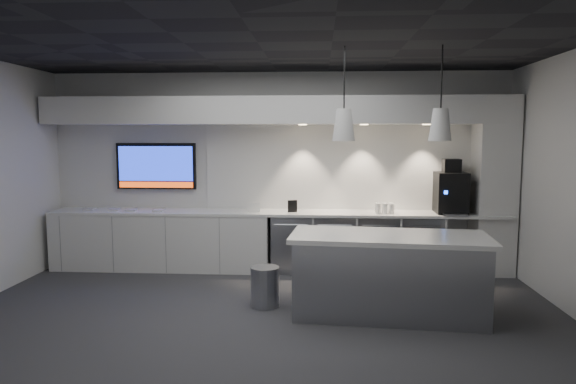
# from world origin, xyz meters

# --- Properties ---
(floor) EXTENTS (7.00, 7.00, 0.00)m
(floor) POSITION_xyz_m (0.00, 0.00, 0.00)
(floor) COLOR #313133
(floor) RESTS_ON ground
(ceiling) EXTENTS (7.00, 7.00, 0.00)m
(ceiling) POSITION_xyz_m (0.00, 0.00, 3.00)
(ceiling) COLOR black
(ceiling) RESTS_ON wall_back
(wall_back) EXTENTS (7.00, 0.00, 7.00)m
(wall_back) POSITION_xyz_m (0.00, 2.50, 1.50)
(wall_back) COLOR silver
(wall_back) RESTS_ON floor
(wall_front) EXTENTS (7.00, 0.00, 7.00)m
(wall_front) POSITION_xyz_m (0.00, -2.50, 1.50)
(wall_front) COLOR silver
(wall_front) RESTS_ON floor
(back_counter) EXTENTS (6.80, 0.65, 0.04)m
(back_counter) POSITION_xyz_m (0.00, 2.17, 0.88)
(back_counter) COLOR silver
(back_counter) RESTS_ON left_base_cabinets
(left_base_cabinets) EXTENTS (3.30, 0.63, 0.86)m
(left_base_cabinets) POSITION_xyz_m (-1.75, 2.17, 0.43)
(left_base_cabinets) COLOR silver
(left_base_cabinets) RESTS_ON floor
(fridge_unit_a) EXTENTS (0.60, 0.61, 0.85)m
(fridge_unit_a) POSITION_xyz_m (0.25, 2.17, 0.42)
(fridge_unit_a) COLOR gray
(fridge_unit_a) RESTS_ON floor
(fridge_unit_b) EXTENTS (0.60, 0.61, 0.85)m
(fridge_unit_b) POSITION_xyz_m (0.88, 2.17, 0.42)
(fridge_unit_b) COLOR gray
(fridge_unit_b) RESTS_ON floor
(fridge_unit_c) EXTENTS (0.60, 0.61, 0.85)m
(fridge_unit_c) POSITION_xyz_m (1.51, 2.17, 0.42)
(fridge_unit_c) COLOR gray
(fridge_unit_c) RESTS_ON floor
(fridge_unit_d) EXTENTS (0.60, 0.61, 0.85)m
(fridge_unit_d) POSITION_xyz_m (2.14, 2.17, 0.42)
(fridge_unit_d) COLOR gray
(fridge_unit_d) RESTS_ON floor
(backsplash) EXTENTS (4.60, 0.03, 1.30)m
(backsplash) POSITION_xyz_m (1.20, 2.48, 1.55)
(backsplash) COLOR silver
(backsplash) RESTS_ON wall_back
(soffit) EXTENTS (6.90, 0.60, 0.40)m
(soffit) POSITION_xyz_m (0.00, 2.20, 2.40)
(soffit) COLOR silver
(soffit) RESTS_ON wall_back
(column) EXTENTS (0.55, 0.55, 2.60)m
(column) POSITION_xyz_m (3.20, 2.20, 1.30)
(column) COLOR silver
(column) RESTS_ON floor
(wall_tv) EXTENTS (1.25, 0.07, 0.72)m
(wall_tv) POSITION_xyz_m (-1.90, 2.45, 1.56)
(wall_tv) COLOR black
(wall_tv) RESTS_ON wall_back
(island) EXTENTS (2.27, 1.13, 0.93)m
(island) POSITION_xyz_m (1.44, 0.28, 0.47)
(island) COLOR gray
(island) RESTS_ON floor
(bin) EXTENTS (0.40, 0.40, 0.48)m
(bin) POSITION_xyz_m (0.01, 0.50, 0.24)
(bin) COLOR gray
(bin) RESTS_ON floor
(coffee_machine) EXTENTS (0.45, 0.62, 0.79)m
(coffee_machine) POSITION_xyz_m (2.59, 2.20, 1.23)
(coffee_machine) COLOR black
(coffee_machine) RESTS_ON back_counter
(sign_black) EXTENTS (0.14, 0.06, 0.18)m
(sign_black) POSITION_xyz_m (0.26, 2.11, 0.99)
(sign_black) COLOR black
(sign_black) RESTS_ON back_counter
(sign_white) EXTENTS (0.18, 0.03, 0.14)m
(sign_white) POSITION_xyz_m (-0.32, 2.08, 0.97)
(sign_white) COLOR silver
(sign_white) RESTS_ON back_counter
(cup_cluster) EXTENTS (0.27, 0.17, 0.15)m
(cup_cluster) POSITION_xyz_m (1.61, 2.08, 0.97)
(cup_cluster) COLOR white
(cup_cluster) RESTS_ON back_counter
(tray_a) EXTENTS (0.16, 0.16, 0.02)m
(tray_a) POSITION_xyz_m (-2.86, 2.15, 0.91)
(tray_a) COLOR #BEBEBE
(tray_a) RESTS_ON back_counter
(tray_b) EXTENTS (0.18, 0.18, 0.02)m
(tray_b) POSITION_xyz_m (-2.47, 2.12, 0.91)
(tray_b) COLOR #BEBEBE
(tray_b) RESTS_ON back_counter
(tray_c) EXTENTS (0.17, 0.17, 0.02)m
(tray_c) POSITION_xyz_m (-2.19, 2.09, 0.91)
(tray_c) COLOR #BEBEBE
(tray_c) RESTS_ON back_counter
(tray_d) EXTENTS (0.17, 0.17, 0.02)m
(tray_d) POSITION_xyz_m (-1.76, 2.08, 0.91)
(tray_d) COLOR #BEBEBE
(tray_d) RESTS_ON back_counter
(pendant_left) EXTENTS (0.25, 0.25, 1.05)m
(pendant_left) POSITION_xyz_m (0.92, 0.28, 2.15)
(pendant_left) COLOR silver
(pendant_left) RESTS_ON ceiling
(pendant_right) EXTENTS (0.25, 0.25, 1.05)m
(pendant_right) POSITION_xyz_m (1.96, 0.28, 2.15)
(pendant_right) COLOR silver
(pendant_right) RESTS_ON ceiling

